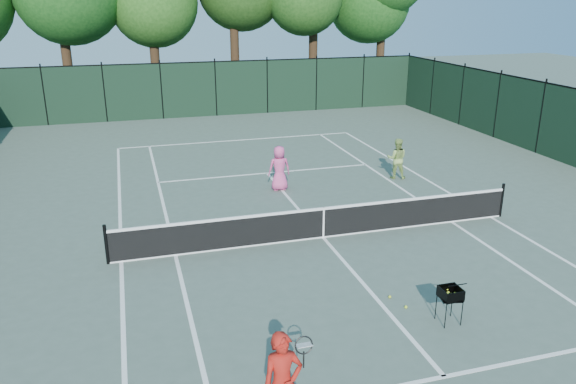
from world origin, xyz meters
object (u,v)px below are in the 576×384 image
object	(u,v)px
coach	(283,383)
player_pink	(279,168)
player_green	(397,159)
ball_hopper	(451,294)
loose_ball_near_cart	(406,307)
loose_ball_midcourt	(390,297)

from	to	relation	value
coach	player_pink	world-z (taller)	coach
player_green	ball_hopper	size ratio (longest dim) A/B	1.90
player_pink	player_green	bearing A→B (deg)	-177.76
ball_hopper	player_pink	bearing A→B (deg)	108.85
player_pink	coach	bearing A→B (deg)	76.10
coach	ball_hopper	xyz separation A→B (m)	(4.14, 1.98, -0.19)
loose_ball_near_cart	loose_ball_midcourt	world-z (taller)	same
coach	player_green	size ratio (longest dim) A/B	1.13
player_pink	loose_ball_near_cart	size ratio (longest dim) A/B	23.21
loose_ball_near_cart	ball_hopper	bearing A→B (deg)	-51.73
player_pink	loose_ball_midcourt	bearing A→B (deg)	93.97
player_green	loose_ball_near_cart	xyz separation A→B (m)	(-4.04, -8.54, -0.72)
player_pink	ball_hopper	size ratio (longest dim) A/B	1.98
player_green	loose_ball_midcourt	bearing A→B (deg)	86.42
ball_hopper	loose_ball_midcourt	distance (m)	1.56
coach	loose_ball_midcourt	xyz separation A→B (m)	(3.42, 3.22, -0.83)
ball_hopper	loose_ball_midcourt	size ratio (longest dim) A/B	11.73
player_green	loose_ball_midcourt	world-z (taller)	player_green
player_pink	loose_ball_near_cart	world-z (taller)	player_pink
player_pink	ball_hopper	xyz separation A→B (m)	(1.08, -9.21, -0.12)
player_pink	player_green	world-z (taller)	player_pink
player_pink	player_green	xyz separation A→B (m)	(4.54, 0.07, -0.03)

